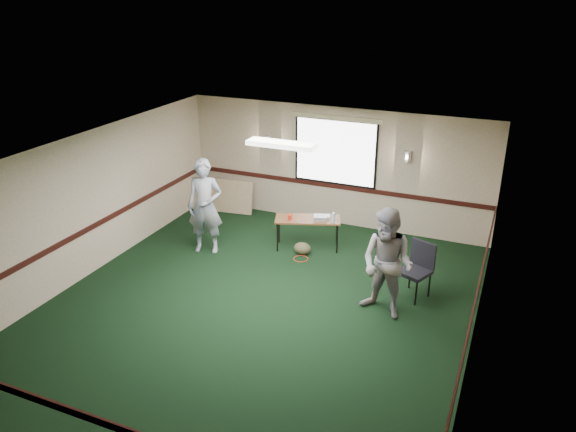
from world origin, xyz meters
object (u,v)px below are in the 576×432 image
at_px(projector, 320,218).
at_px(person_left, 205,206).
at_px(conference_chair, 418,265).
at_px(folding_table, 308,221).
at_px(person_right, 387,264).

relative_size(projector, person_left, 0.14).
bearing_deg(conference_chair, folding_table, -179.68).
bearing_deg(person_left, conference_chair, -16.89).
bearing_deg(person_left, projector, 8.63).
height_order(person_left, person_right, person_left).
bearing_deg(folding_table, projector, -11.45).
height_order(folding_table, projector, projector).
bearing_deg(folding_table, conference_chair, -41.50).
relative_size(folding_table, person_left, 0.73).
bearing_deg(folding_table, person_right, -60.58).
relative_size(folding_table, person_right, 0.76).
bearing_deg(person_left, folding_table, 10.74).
distance_m(projector, conference_chair, 2.45).
bearing_deg(projector, person_left, -176.45).
xyz_separation_m(folding_table, person_left, (-1.87, -0.94, 0.37)).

